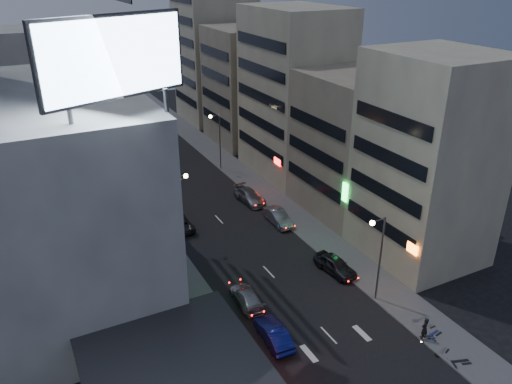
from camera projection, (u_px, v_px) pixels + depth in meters
ground at (360, 369)px, 36.29m from camera, size 180.00×180.00×0.00m
sidewalk_left at (141, 219)px, 57.20m from camera, size 4.00×120.00×0.12m
sidewalk_right at (264, 193)px, 63.81m from camera, size 4.00×120.00×0.12m
white_building at (57, 198)px, 41.64m from camera, size 14.00×24.00×18.00m
shophouse_near at (428, 160)px, 46.78m from camera, size 10.00×11.00×20.00m
shophouse_mid at (355, 143)px, 57.12m from camera, size 11.00×12.00×16.00m
shophouse_far at (294, 94)px, 66.16m from camera, size 10.00×14.00×22.00m
far_left_a at (42, 111)px, 62.04m from camera, size 11.00×10.00×20.00m
far_left_b at (32, 107)px, 73.39m from camera, size 12.00×10.00×15.00m
far_right_a at (247, 86)px, 79.32m from camera, size 11.00×12.00×18.00m
far_right_b at (215, 53)px, 89.58m from camera, size 12.00×12.00×24.00m
billboard at (114, 58)px, 29.89m from camera, size 9.52×3.75×6.20m
street_lamp_right_near at (378, 248)px, 41.33m from camera, size 1.60×0.44×8.02m
street_lamp_left at (179, 201)px, 49.37m from camera, size 1.60×0.44×8.02m
street_lamp_right_far at (217, 134)px, 68.80m from camera, size 1.60×0.44×8.02m
parked_car_right_near at (335, 265)px, 47.26m from camera, size 2.51×4.93×1.61m
parked_car_right_mid at (278, 217)px, 56.18m from camera, size 1.78×4.79×1.57m
parked_car_left at (179, 223)px, 55.08m from camera, size 2.33×4.95×1.37m
parked_car_right_far at (249, 196)px, 61.21m from camera, size 2.64×5.49×1.54m
road_car_blue at (274, 334)px, 38.58m from camera, size 1.93×4.68×1.51m
road_car_silver at (247, 297)px, 42.93m from camera, size 2.28×4.83×1.36m
person at (425, 328)px, 38.65m from camera, size 0.77×0.57×1.93m
scooter_black_a at (469, 352)px, 36.76m from camera, size 1.28×2.13×1.24m
scooter_silver_a at (445, 342)px, 37.96m from camera, size 1.09×1.75×1.01m
scooter_blue at (438, 324)px, 39.72m from camera, size 0.97×2.00×1.17m
scooter_black_b at (434, 330)px, 39.18m from camera, size 1.11×1.76×1.02m
scooter_silver_b at (432, 318)px, 40.43m from camera, size 0.69×1.70×1.02m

